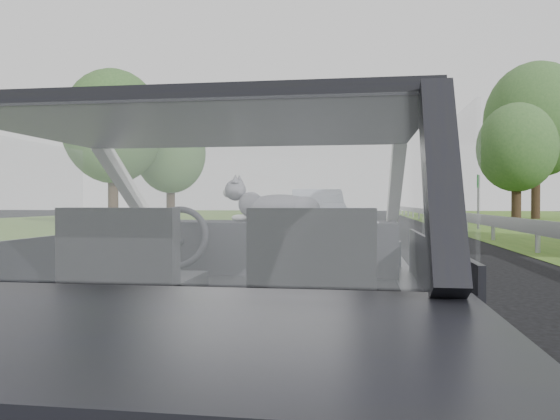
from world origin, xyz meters
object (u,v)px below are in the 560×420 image
(subject_car, at_px, (235,284))
(highway_sign, at_px, (478,202))
(other_car, at_px, (317,213))
(cat, at_px, (280,206))

(subject_car, bearing_deg, highway_sign, 75.44)
(other_car, bearing_deg, subject_car, -93.99)
(other_car, distance_m, highway_sign, 8.27)
(highway_sign, bearing_deg, subject_car, -88.77)
(cat, bearing_deg, highway_sign, 83.24)
(subject_car, relative_size, other_car, 0.85)
(highway_sign, bearing_deg, other_car, -123.08)
(cat, distance_m, highway_sign, 20.90)
(subject_car, xyz_separation_m, other_car, (-0.81, 15.39, 0.05))
(other_car, xyz_separation_m, highway_sign, (6.22, 5.43, 0.34))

